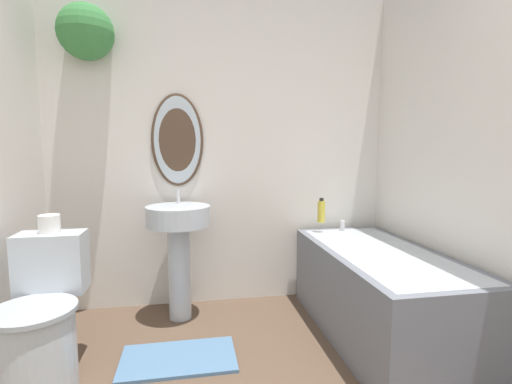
{
  "coord_description": "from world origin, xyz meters",
  "views": [
    {
      "loc": [
        -0.27,
        -0.36,
        1.2
      ],
      "look_at": [
        0.08,
        1.55,
        0.98
      ],
      "focal_mm": 26.0,
      "sensor_mm": 36.0,
      "label": 1
    }
  ],
  "objects_px": {
    "shampoo_bottle": "(321,211)",
    "toilet_paper_roll": "(49,224)",
    "toilet": "(40,325)",
    "pedestal_sink": "(179,237)",
    "bathtub": "(380,292)"
  },
  "relations": [
    {
      "from": "toilet",
      "to": "bathtub",
      "type": "xyz_separation_m",
      "value": [
        1.95,
        0.15,
        -0.02
      ]
    },
    {
      "from": "toilet",
      "to": "bathtub",
      "type": "height_order",
      "value": "toilet"
    },
    {
      "from": "toilet",
      "to": "shampoo_bottle",
      "type": "xyz_separation_m",
      "value": [
        1.76,
        0.74,
        0.41
      ]
    },
    {
      "from": "toilet",
      "to": "pedestal_sink",
      "type": "relative_size",
      "value": 0.82
    },
    {
      "from": "toilet",
      "to": "bathtub",
      "type": "relative_size",
      "value": 0.52
    },
    {
      "from": "shampoo_bottle",
      "to": "bathtub",
      "type": "bearing_deg",
      "value": -72.48
    },
    {
      "from": "bathtub",
      "to": "shampoo_bottle",
      "type": "bearing_deg",
      "value": 107.52
    },
    {
      "from": "pedestal_sink",
      "to": "shampoo_bottle",
      "type": "relative_size",
      "value": 4.81
    },
    {
      "from": "shampoo_bottle",
      "to": "toilet_paper_roll",
      "type": "distance_m",
      "value": 1.84
    },
    {
      "from": "toilet",
      "to": "toilet_paper_roll",
      "type": "xyz_separation_m",
      "value": [
        0.0,
        0.21,
        0.48
      ]
    },
    {
      "from": "toilet",
      "to": "shampoo_bottle",
      "type": "relative_size",
      "value": 3.94
    },
    {
      "from": "shampoo_bottle",
      "to": "toilet_paper_roll",
      "type": "relative_size",
      "value": 1.72
    },
    {
      "from": "toilet",
      "to": "shampoo_bottle",
      "type": "bearing_deg",
      "value": 22.76
    },
    {
      "from": "shampoo_bottle",
      "to": "toilet_paper_roll",
      "type": "height_order",
      "value": "toilet_paper_roll"
    },
    {
      "from": "toilet",
      "to": "pedestal_sink",
      "type": "xyz_separation_m",
      "value": [
        0.68,
        0.65,
        0.27
      ]
    }
  ]
}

